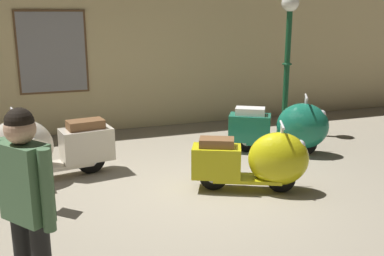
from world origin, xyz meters
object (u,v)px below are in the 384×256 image
(scooter_2, at_px, (286,127))
(info_stanchion, at_px, (35,180))
(visitor_0, at_px, (27,202))
(lamppost, at_px, (288,50))
(scooter_1, at_px, (259,161))
(scooter_0, at_px, (41,148))

(scooter_2, xyz_separation_m, info_stanchion, (-4.14, -0.97, -0.07))
(visitor_0, bearing_deg, lamppost, 4.83)
(visitor_0, xyz_separation_m, info_stanchion, (0.04, 2.13, -0.60))
(scooter_1, bearing_deg, scooter_2, 72.39)
(scooter_0, distance_m, scooter_2, 4.02)
(lamppost, bearing_deg, scooter_1, -127.27)
(lamppost, xyz_separation_m, visitor_0, (-4.85, -4.28, -0.70))
(lamppost, bearing_deg, visitor_0, -138.59)
(scooter_2, xyz_separation_m, visitor_0, (-4.17, -3.10, 0.53))
(scooter_0, height_order, visitor_0, visitor_0)
(scooter_0, xyz_separation_m, lamppost, (4.71, 1.13, 1.20))
(lamppost, distance_m, visitor_0, 6.51)
(scooter_0, xyz_separation_m, info_stanchion, (-0.11, -1.03, -0.10))
(scooter_1, height_order, visitor_0, visitor_0)
(lamppost, relative_size, visitor_0, 1.59)
(scooter_1, xyz_separation_m, scooter_2, (1.25, 1.35, 0.03))
(lamppost, bearing_deg, info_stanchion, -155.93)
(scooter_1, relative_size, visitor_0, 0.94)
(lamppost, height_order, info_stanchion, lamppost)
(scooter_0, bearing_deg, scooter_1, 144.25)
(visitor_0, distance_m, info_stanchion, 2.21)
(scooter_1, relative_size, scooter_2, 0.95)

